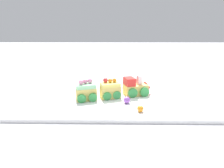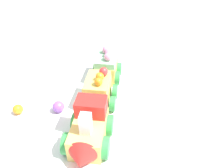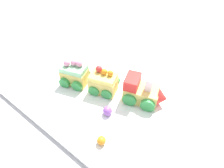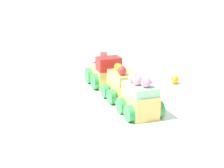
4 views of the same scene
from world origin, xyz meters
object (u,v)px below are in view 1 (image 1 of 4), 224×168
cake_train_locomotive (137,88)px  cake_car_lemon (110,90)px  cake_car_mint (86,92)px  gumball_orange (140,109)px  gumball_purple (127,100)px

cake_train_locomotive → cake_car_lemon: size_ratio=1.40×
cake_car_mint → gumball_orange: (0.19, -0.11, -0.02)m
cake_car_lemon → gumball_orange: 0.17m
cake_train_locomotive → cake_car_mint: bearing=179.9°
gumball_orange → cake_car_mint: bearing=150.3°
cake_car_mint → cake_car_lemon: bearing=-0.0°
cake_car_lemon → cake_car_mint: bearing=180.0°
cake_car_mint → gumball_purple: bearing=-30.6°
gumball_purple → gumball_orange: (0.04, -0.07, -0.00)m
cake_car_lemon → gumball_purple: (0.06, -0.06, -0.02)m
gumball_purple → cake_car_mint: bearing=166.3°
cake_train_locomotive → gumball_orange: cake_train_locomotive is taller
cake_car_mint → cake_train_locomotive: bearing=-0.1°
cake_train_locomotive → cake_car_lemon: bearing=179.9°
cake_car_lemon → gumball_orange: bearing=-70.7°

